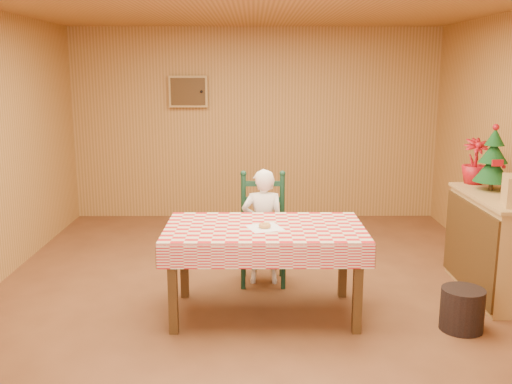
# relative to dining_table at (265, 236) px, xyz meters

# --- Properties ---
(ground) EXTENTS (6.00, 6.00, 0.00)m
(ground) POSITION_rel_dining_table_xyz_m (-0.07, 0.31, -0.69)
(ground) COLOR brown
(ground) RESTS_ON ground
(cabin_walls) EXTENTS (5.10, 6.05, 2.65)m
(cabin_walls) POSITION_rel_dining_table_xyz_m (-0.07, 0.85, 1.14)
(cabin_walls) COLOR #AD7C3E
(cabin_walls) RESTS_ON ground
(dining_table) EXTENTS (1.66, 0.96, 0.77)m
(dining_table) POSITION_rel_dining_table_xyz_m (0.00, 0.00, 0.00)
(dining_table) COLOR #482D13
(dining_table) RESTS_ON ground
(ladder_chair) EXTENTS (0.44, 0.40, 1.08)m
(ladder_chair) POSITION_rel_dining_table_xyz_m (0.00, 0.79, -0.18)
(ladder_chair) COLOR black
(ladder_chair) RESTS_ON ground
(seated_child) EXTENTS (0.41, 0.27, 1.12)m
(seated_child) POSITION_rel_dining_table_xyz_m (-0.00, 0.73, -0.13)
(seated_child) COLOR white
(seated_child) RESTS_ON ground
(napkin) EXTENTS (0.33, 0.33, 0.00)m
(napkin) POSITION_rel_dining_table_xyz_m (-0.00, -0.05, 0.08)
(napkin) COLOR white
(napkin) RESTS_ON dining_table
(donut) EXTENTS (0.12, 0.12, 0.03)m
(donut) POSITION_rel_dining_table_xyz_m (-0.00, -0.05, 0.10)
(donut) COLOR #CA8E48
(donut) RESTS_ON napkin
(shelf_unit) EXTENTS (0.54, 1.24, 0.93)m
(shelf_unit) POSITION_rel_dining_table_xyz_m (2.13, 0.45, -0.22)
(shelf_unit) COLOR tan
(shelf_unit) RESTS_ON ground
(christmas_tree) EXTENTS (0.34, 0.34, 0.62)m
(christmas_tree) POSITION_rel_dining_table_xyz_m (2.14, 0.70, 0.52)
(christmas_tree) COLOR #482D13
(christmas_tree) RESTS_ON shelf_unit
(flower_arrangement) EXTENTS (0.26, 0.26, 0.45)m
(flower_arrangement) POSITION_rel_dining_table_xyz_m (2.09, 1.00, 0.47)
(flower_arrangement) COLOR maroon
(flower_arrangement) RESTS_ON shelf_unit
(storage_bin) EXTENTS (0.43, 0.43, 0.34)m
(storage_bin) POSITION_rel_dining_table_xyz_m (1.57, -0.32, -0.52)
(storage_bin) COLOR black
(storage_bin) RESTS_ON ground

